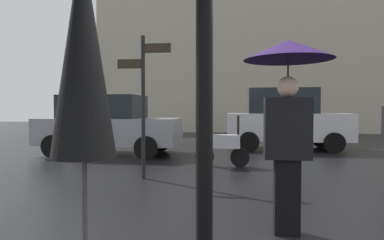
{
  "coord_description": "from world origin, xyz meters",
  "views": [
    {
      "loc": [
        -0.37,
        -2.66,
        1.4
      ],
      "look_at": [
        -1.27,
        4.15,
        1.16
      ],
      "focal_mm": 30.73,
      "sensor_mm": 36.0,
      "label": 1
    }
  ],
  "objects_px": {
    "folded_patio_umbrella_near": "(83,55)",
    "pedestrian_with_umbrella": "(288,87)",
    "parked_scooter": "(220,144)",
    "parked_car_right": "(285,119)",
    "street_signpost": "(143,92)",
    "parked_car_left": "(109,124)"
  },
  "relations": [
    {
      "from": "folded_patio_umbrella_near",
      "to": "parked_car_right",
      "type": "distance_m",
      "value": 9.87
    },
    {
      "from": "parked_car_right",
      "to": "street_signpost",
      "type": "distance_m",
      "value": 6.33
    },
    {
      "from": "parked_scooter",
      "to": "street_signpost",
      "type": "distance_m",
      "value": 2.46
    },
    {
      "from": "parked_car_right",
      "to": "street_signpost",
      "type": "xyz_separation_m",
      "value": [
        -3.52,
        -5.22,
        0.69
      ]
    },
    {
      "from": "pedestrian_with_umbrella",
      "to": "street_signpost",
      "type": "bearing_deg",
      "value": 171.65
    },
    {
      "from": "folded_patio_umbrella_near",
      "to": "pedestrian_with_umbrella",
      "type": "bearing_deg",
      "value": 45.18
    },
    {
      "from": "parked_car_right",
      "to": "street_signpost",
      "type": "relative_size",
      "value": 1.43
    },
    {
      "from": "parked_car_left",
      "to": "street_signpost",
      "type": "distance_m",
      "value": 3.94
    },
    {
      "from": "parked_scooter",
      "to": "parked_car_right",
      "type": "bearing_deg",
      "value": 80.1
    },
    {
      "from": "pedestrian_with_umbrella",
      "to": "parked_car_right",
      "type": "height_order",
      "value": "pedestrian_with_umbrella"
    },
    {
      "from": "pedestrian_with_umbrella",
      "to": "parked_car_left",
      "type": "distance_m",
      "value": 7.41
    },
    {
      "from": "pedestrian_with_umbrella",
      "to": "street_signpost",
      "type": "relative_size",
      "value": 0.76
    },
    {
      "from": "parked_car_left",
      "to": "parked_car_right",
      "type": "xyz_separation_m",
      "value": [
        5.55,
        1.95,
        0.11
      ]
    },
    {
      "from": "folded_patio_umbrella_near",
      "to": "street_signpost",
      "type": "distance_m",
      "value": 4.31
    },
    {
      "from": "folded_patio_umbrella_near",
      "to": "pedestrian_with_umbrella",
      "type": "xyz_separation_m",
      "value": [
        1.6,
        1.61,
        -0.12
      ]
    },
    {
      "from": "street_signpost",
      "to": "parked_scooter",
      "type": "bearing_deg",
      "value": 47.53
    },
    {
      "from": "street_signpost",
      "to": "parked_car_right",
      "type": "bearing_deg",
      "value": 56.01
    },
    {
      "from": "pedestrian_with_umbrella",
      "to": "parked_scooter",
      "type": "height_order",
      "value": "pedestrian_with_umbrella"
    },
    {
      "from": "parked_scooter",
      "to": "street_signpost",
      "type": "xyz_separation_m",
      "value": [
        -1.46,
        -1.59,
        1.18
      ]
    },
    {
      "from": "pedestrian_with_umbrella",
      "to": "parked_car_left",
      "type": "relative_size",
      "value": 0.51
    },
    {
      "from": "folded_patio_umbrella_near",
      "to": "parked_scooter",
      "type": "relative_size",
      "value": 1.95
    },
    {
      "from": "folded_patio_umbrella_near",
      "to": "parked_car_left",
      "type": "height_order",
      "value": "folded_patio_umbrella_near"
    }
  ]
}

